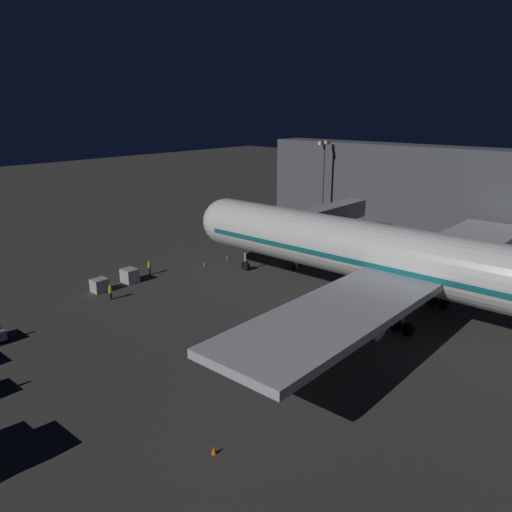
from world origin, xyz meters
TOP-DOWN VIEW (x-y plane):
  - ground_plane at (0.00, 0.00)m, footprint 320.00×320.00m
  - airliner_at_gate at (0.00, 8.57)m, footprint 52.97×62.20m
  - jet_bridge at (-9.92, -10.81)m, footprint 17.98×3.40m
  - terminal_wall at (-31.00, 7.15)m, footprint 6.00×80.00m
  - apron_floodlight_mast at (-25.50, -20.76)m, footprint 2.90×0.50m
  - baggage_container_near_belt at (17.04, -22.75)m, footprint 1.74×1.50m
  - baggage_container_mid_row at (12.81, -22.88)m, footprint 1.62×1.85m
  - ground_crew_marshaller_fwd at (17.65, -19.56)m, footprint 0.40×0.40m
  - ground_crew_under_port_wing at (9.50, -23.34)m, footprint 0.40×0.40m
  - traffic_cone_nose_port at (-2.20, -20.89)m, footprint 0.36×0.36m
  - traffic_cone_nose_starboard at (2.20, -20.89)m, footprint 0.36×0.36m
  - traffic_cone_wingtip_svc_side at (27.98, 7.63)m, footprint 0.36×0.36m

SIDE VIEW (x-z plane):
  - ground_plane at x=0.00m, z-range 0.00..0.00m
  - traffic_cone_nose_port at x=-2.20m, z-range 0.00..0.55m
  - traffic_cone_nose_starboard at x=2.20m, z-range 0.00..0.55m
  - traffic_cone_wingtip_svc_side at x=27.98m, z-range 0.00..0.55m
  - baggage_container_near_belt at x=17.04m, z-range 0.00..1.54m
  - baggage_container_mid_row at x=12.81m, z-range 0.00..1.67m
  - ground_crew_marshaller_fwd at x=17.65m, z-range 0.09..1.87m
  - ground_crew_under_port_wing at x=9.50m, z-range 0.09..1.91m
  - airliner_at_gate at x=0.00m, z-range -3.61..15.37m
  - jet_bridge at x=-9.92m, z-range 2.22..9.75m
  - terminal_wall at x=-31.00m, z-range 0.00..14.82m
  - apron_floodlight_mast at x=-25.50m, z-range 1.39..16.53m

